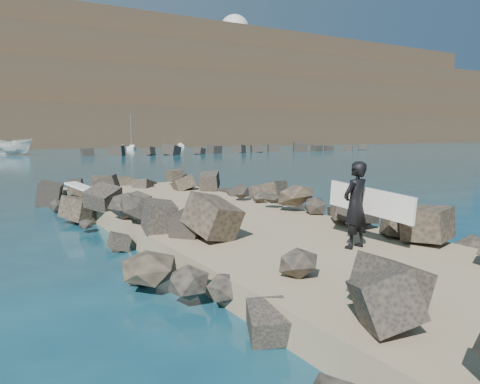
# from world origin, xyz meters

# --- Properties ---
(ground) EXTENTS (800.00, 800.00, 0.00)m
(ground) POSITION_xyz_m (0.00, 0.00, 0.00)
(ground) COLOR #0F384C
(ground) RESTS_ON ground
(jetty) EXTENTS (6.00, 26.00, 0.60)m
(jetty) POSITION_xyz_m (0.00, -2.00, 0.30)
(jetty) COLOR #8C7759
(jetty) RESTS_ON ground
(riprap_left) EXTENTS (2.60, 22.00, 1.00)m
(riprap_left) POSITION_xyz_m (-2.90, -1.50, 0.50)
(riprap_left) COLOR #272421
(riprap_left) RESTS_ON ground
(riprap_right) EXTENTS (2.60, 22.00, 1.00)m
(riprap_right) POSITION_xyz_m (2.90, -1.50, 0.50)
(riprap_right) COLOR black
(riprap_right) RESTS_ON ground
(breakwater_secondary) EXTENTS (52.00, 4.00, 1.20)m
(breakwater_secondary) POSITION_xyz_m (35.00, 55.00, 0.60)
(breakwater_secondary) COLOR black
(breakwater_secondary) RESTS_ON ground
(headland) EXTENTS (360.00, 140.00, 32.00)m
(headland) POSITION_xyz_m (10.00, 160.00, 16.00)
(headland) COLOR #2D4919
(headland) RESTS_ON ground
(surfboard_resting) EXTENTS (1.57, 2.14, 0.07)m
(surfboard_resting) POSITION_xyz_m (-3.03, 4.60, 1.04)
(surfboard_resting) COLOR white
(surfboard_resting) RESTS_ON riprap_left
(boat_imported) EXTENTS (6.33, 6.44, 2.53)m
(boat_imported) POSITION_xyz_m (0.02, 65.77, 1.27)
(boat_imported) COLOR silver
(boat_imported) RESTS_ON ground
(surfer_with_board) EXTENTS (0.96, 2.48, 2.00)m
(surfer_with_board) POSITION_xyz_m (0.69, -5.09, 1.61)
(surfer_with_board) COLOR black
(surfer_with_board) RESTS_ON jetty
(radome) EXTENTS (11.91, 11.91, 18.86)m
(radome) POSITION_xyz_m (91.31, 156.10, 42.96)
(radome) COLOR white
(radome) RESTS_ON headland
(sailboat_d) EXTENTS (3.49, 5.89, 7.19)m
(sailboat_d) POSITION_xyz_m (22.71, 79.83, 0.35)
(sailboat_d) COLOR silver
(sailboat_d) RESTS_ON ground
(sailboat_f) EXTENTS (1.67, 5.26, 6.43)m
(sailboat_f) POSITION_xyz_m (37.91, 91.19, 0.35)
(sailboat_f) COLOR silver
(sailboat_f) RESTS_ON ground
(headland_buildings) EXTENTS (137.50, 30.50, 5.00)m
(headland_buildings) POSITION_xyz_m (16.81, 152.19, 33.97)
(headland_buildings) COLOR white
(headland_buildings) RESTS_ON headland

